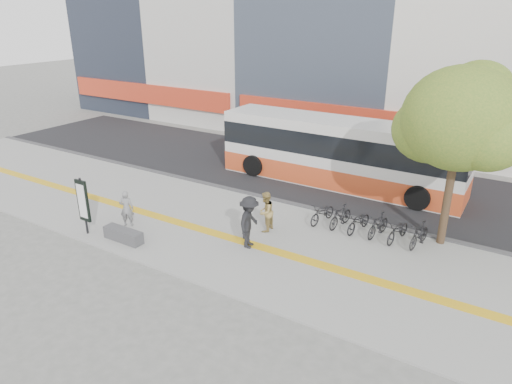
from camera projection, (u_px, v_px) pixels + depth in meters
The scene contains 13 objects.
ground at pixel (201, 247), 16.37m from camera, with size 120.00×120.00×0.00m, color #5F5F5B.
sidewalk at pixel (226, 230), 17.54m from camera, with size 40.00×7.00×0.08m, color gray.
tactile_strip at pixel (218, 234), 17.12m from camera, with size 40.00×0.45×0.01m, color gold.
street at pixel (310, 174), 23.46m from camera, with size 40.00×8.00×0.06m, color black.
curb at pixel (271, 199), 20.29m from camera, with size 40.00×0.25×0.14m, color #38383B.
bench at pixel (123, 235), 16.58m from camera, with size 1.60×0.45×0.45m, color #38383B.
signboard at pixel (83, 202), 16.72m from camera, with size 0.55×0.10×2.20m.
street_tree at pixel (460, 120), 14.99m from camera, with size 4.40×3.80×6.31m.
bus at pixel (339, 154), 21.70m from camera, with size 11.57×2.74×3.08m.
bicycle_row at pixel (368, 223), 17.04m from camera, with size 4.43×1.60×0.89m.
seated_woman at pixel (127, 208), 17.56m from camera, with size 0.53×0.34×1.44m, color black.
pedestrian_tan at pixel (266, 212), 17.13m from camera, with size 0.75×0.59×1.55m, color olive.
pedestrian_dark at pixel (249, 222), 15.90m from camera, with size 1.22×0.70×1.89m, color black.
Camera 1 is at (9.28, -11.28, 7.89)m, focal length 32.22 mm.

